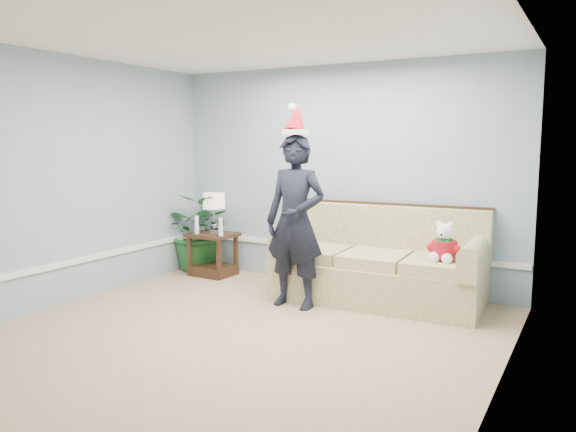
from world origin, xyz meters
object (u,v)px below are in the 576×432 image
(side_table, at_px, (213,259))
(table_lamp, at_px, (214,202))
(sofa, at_px, (379,267))
(houseplant, at_px, (200,231))
(man, at_px, (295,222))
(teddy_bear, at_px, (444,247))

(side_table, relative_size, table_lamp, 1.17)
(sofa, xyz_separation_m, table_lamp, (-2.37, 0.14, 0.59))
(houseplant, xyz_separation_m, man, (2.00, -0.92, 0.39))
(houseplant, xyz_separation_m, teddy_bear, (3.46, -0.42, 0.17))
(side_table, height_order, teddy_bear, teddy_bear)
(table_lamp, xyz_separation_m, houseplant, (-0.33, 0.11, -0.43))
(sofa, xyz_separation_m, teddy_bear, (0.76, -0.17, 0.33))
(sofa, height_order, side_table, sofa)
(side_table, height_order, table_lamp, table_lamp)
(man, bearing_deg, houseplant, 155.40)
(houseplant, bearing_deg, man, -24.60)
(teddy_bear, bearing_deg, man, -157.75)
(side_table, relative_size, man, 0.33)
(side_table, distance_m, teddy_bear, 3.15)
(man, bearing_deg, teddy_bear, 18.61)
(sofa, distance_m, man, 1.11)
(side_table, bearing_deg, sofa, -1.54)
(table_lamp, bearing_deg, teddy_bear, -5.66)
(houseplant, relative_size, teddy_bear, 2.58)
(houseplant, distance_m, man, 2.23)
(side_table, distance_m, man, 1.93)
(man, xyz_separation_m, teddy_bear, (1.46, 0.49, -0.22))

